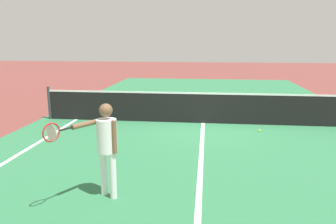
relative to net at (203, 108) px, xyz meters
The scene contains 6 objects.
ground_plane 0.49m from the net, ahead, with size 60.00×60.00×0.00m, color brown.
court_surface_inbounds 0.49m from the net, ahead, with size 10.62×24.40×0.00m, color #2D7247.
line_center_service 3.24m from the net, 90.00° to the right, with size 0.10×6.40×0.01m, color white.
net is the anchor object (origin of this frame).
player_near 5.45m from the net, 106.03° to the right, with size 0.89×0.95×1.56m.
tennis_ball_near_net 1.87m from the net, 27.92° to the right, with size 0.07×0.07×0.07m, color #CCE033.
Camera 1 is at (0.08, -10.15, 2.52)m, focal length 35.61 mm.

